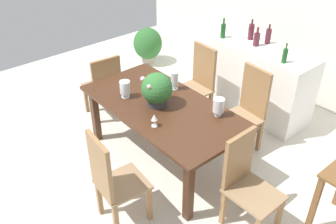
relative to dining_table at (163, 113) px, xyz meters
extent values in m
plane|color=silver|center=(0.00, -0.08, -0.66)|extent=(7.04, 7.04, 0.00)
cube|color=silver|center=(0.00, 2.52, 0.64)|extent=(6.40, 0.10, 2.60)
cube|color=#422616|center=(0.00, 0.00, 0.08)|extent=(1.89, 0.97, 0.04)
cube|color=#422616|center=(-0.84, -0.38, -0.30)|extent=(0.08, 0.08, 0.72)
cube|color=#422616|center=(0.84, -0.38, -0.30)|extent=(0.08, 0.08, 0.72)
cube|color=#422616|center=(-0.84, 0.38, -0.30)|extent=(0.08, 0.08, 0.72)
cube|color=#422616|center=(0.84, 0.38, -0.30)|extent=(0.08, 0.08, 0.72)
cube|color=olive|center=(0.24, 0.68, -0.45)|extent=(0.05, 0.05, 0.42)
cube|color=olive|center=(0.59, 0.65, -0.45)|extent=(0.05, 0.05, 0.42)
cube|color=olive|center=(0.26, 1.03, -0.45)|extent=(0.05, 0.05, 0.42)
cube|color=olive|center=(0.62, 1.00, -0.45)|extent=(0.05, 0.05, 0.42)
cube|color=#987855|center=(0.43, 0.84, -0.23)|extent=(0.46, 0.46, 0.03)
cube|color=olive|center=(0.44, 1.03, 0.08)|extent=(0.39, 0.07, 0.59)
cube|color=olive|center=(0.61, -0.67, -0.45)|extent=(0.05, 0.05, 0.42)
cube|color=olive|center=(0.27, -0.64, -0.45)|extent=(0.05, 0.05, 0.42)
cube|color=olive|center=(0.58, -1.03, -0.45)|extent=(0.05, 0.05, 0.42)
cube|color=olive|center=(0.24, -1.00, -0.45)|extent=(0.05, 0.05, 0.42)
cube|color=#987855|center=(0.43, -0.84, -0.23)|extent=(0.45, 0.47, 0.03)
cube|color=olive|center=(0.41, -1.03, 0.08)|extent=(0.38, 0.07, 0.59)
cube|color=olive|center=(1.50, 0.17, -0.45)|extent=(0.04, 0.04, 0.42)
cube|color=olive|center=(1.10, -0.17, -0.45)|extent=(0.04, 0.04, 0.42)
cube|color=olive|center=(1.10, 0.16, -0.45)|extent=(0.04, 0.04, 0.42)
cube|color=#987855|center=(1.30, 0.00, -0.23)|extent=(0.48, 0.41, 0.03)
cube|color=olive|center=(1.08, 0.00, 0.06)|extent=(0.05, 0.37, 0.54)
cube|color=olive|center=(-0.61, 0.65, -0.45)|extent=(0.05, 0.05, 0.42)
cube|color=olive|center=(-0.26, 0.63, -0.45)|extent=(0.05, 0.05, 0.42)
cube|color=olive|center=(-0.60, 1.04, -0.45)|extent=(0.05, 0.05, 0.42)
cube|color=olive|center=(-0.24, 1.03, -0.45)|extent=(0.05, 0.05, 0.42)
cube|color=#987855|center=(-0.43, 0.84, -0.23)|extent=(0.45, 0.49, 0.03)
cube|color=olive|center=(-0.42, 1.05, 0.07)|extent=(0.39, 0.05, 0.57)
cube|color=olive|center=(-1.45, 0.20, -0.45)|extent=(0.05, 0.05, 0.42)
cube|color=olive|center=(-1.48, -0.17, -0.45)|extent=(0.05, 0.05, 0.42)
cube|color=olive|center=(-1.11, 0.17, -0.45)|extent=(0.05, 0.05, 0.42)
cube|color=olive|center=(-1.15, -0.20, -0.45)|extent=(0.05, 0.05, 0.42)
cube|color=#987855|center=(-1.30, 0.00, -0.23)|extent=(0.45, 0.47, 0.03)
cube|color=olive|center=(-1.11, -0.02, 0.02)|extent=(0.08, 0.40, 0.46)
cylinder|color=#333338|center=(-0.04, -0.04, 0.14)|extent=(0.21, 0.21, 0.08)
sphere|color=#2D662D|center=(-0.04, -0.04, 0.30)|extent=(0.34, 0.34, 0.34)
sphere|color=#DB9EB2|center=(0.00, -0.17, 0.39)|extent=(0.05, 0.05, 0.05)
sphere|color=#DB9EB2|center=(-0.12, 0.01, 0.32)|extent=(0.05, 0.05, 0.05)
sphere|color=#DB9EB2|center=(-0.15, -0.14, 0.40)|extent=(0.06, 0.06, 0.06)
sphere|color=#DB9EB2|center=(0.09, -0.04, 0.26)|extent=(0.05, 0.05, 0.05)
cylinder|color=silver|center=(0.52, 0.31, 0.10)|extent=(0.07, 0.07, 0.01)
cylinder|color=silver|center=(0.52, 0.31, 0.13)|extent=(0.02, 0.02, 0.04)
cylinder|color=silver|center=(0.52, 0.31, 0.22)|extent=(0.12, 0.12, 0.15)
cylinder|color=silver|center=(-0.40, -0.21, 0.10)|extent=(0.09, 0.09, 0.01)
cylinder|color=silver|center=(-0.40, -0.21, 0.13)|extent=(0.03, 0.03, 0.04)
cylinder|color=silver|center=(-0.40, -0.21, 0.22)|extent=(0.12, 0.12, 0.14)
cylinder|color=silver|center=(-0.18, 0.33, 0.10)|extent=(0.08, 0.08, 0.01)
cylinder|color=silver|center=(-0.18, 0.33, 0.13)|extent=(0.03, 0.03, 0.05)
cylinder|color=silver|center=(-0.18, 0.33, 0.24)|extent=(0.09, 0.09, 0.16)
cylinder|color=silver|center=(0.24, -0.31, 0.10)|extent=(0.06, 0.06, 0.00)
cylinder|color=silver|center=(0.24, -0.31, 0.13)|extent=(0.01, 0.01, 0.07)
cone|color=silver|center=(0.24, -0.31, 0.20)|extent=(0.06, 0.06, 0.06)
cube|color=white|center=(-0.19, 1.67, -0.18)|extent=(1.87, 0.58, 0.95)
cylinder|color=#511E28|center=(-0.28, 1.77, 0.40)|extent=(0.08, 0.08, 0.21)
cylinder|color=#511E28|center=(-0.28, 1.77, 0.54)|extent=(0.03, 0.03, 0.07)
cylinder|color=#511E28|center=(-0.09, 1.66, 0.38)|extent=(0.08, 0.08, 0.17)
cylinder|color=#511E28|center=(-0.09, 1.66, 0.51)|extent=(0.03, 0.03, 0.08)
cylinder|color=#194C1E|center=(-0.56, 1.53, 0.39)|extent=(0.07, 0.07, 0.19)
cylinder|color=#194C1E|center=(-0.56, 1.53, 0.53)|extent=(0.03, 0.03, 0.08)
cylinder|color=#511E28|center=(-0.05, 1.83, 0.39)|extent=(0.07, 0.07, 0.20)
cylinder|color=#511E28|center=(-0.05, 1.83, 0.52)|extent=(0.02, 0.02, 0.06)
cylinder|color=#194C1E|center=(0.44, 1.51, 0.38)|extent=(0.06, 0.06, 0.17)
cylinder|color=#194C1E|center=(0.44, 1.51, 0.51)|extent=(0.02, 0.02, 0.08)
cube|color=brown|center=(1.69, 0.40, -0.32)|extent=(0.05, 0.05, 0.68)
cylinder|color=#9E9384|center=(-2.19, 1.46, -0.58)|extent=(0.23, 0.23, 0.16)
ellipsoid|color=#2D662D|center=(-2.19, 1.46, -0.30)|extent=(0.50, 0.50, 0.55)
camera|label=1|loc=(2.63, -2.14, 2.25)|focal=39.79mm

